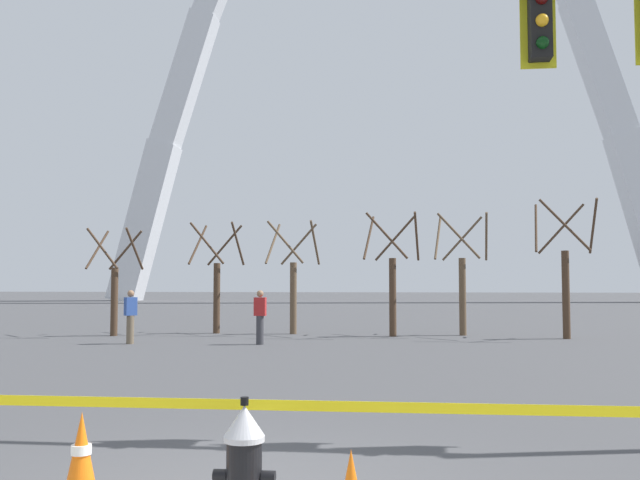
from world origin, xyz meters
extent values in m
cylinder|color=#B7B7BC|center=(0.18, -0.92, 0.69)|extent=(0.30, 0.30, 0.04)
cone|color=#B7B7BC|center=(0.18, -0.92, 0.82)|extent=(0.30, 0.30, 0.22)
cylinder|color=black|center=(0.18, -0.92, 0.96)|extent=(0.06, 0.06, 0.06)
cylinder|color=black|center=(0.00, -0.92, 0.42)|extent=(0.10, 0.09, 0.09)
cylinder|color=black|center=(0.36, -0.92, 0.42)|extent=(0.10, 0.09, 0.09)
cylinder|color=black|center=(0.18, -0.64, 0.33)|extent=(0.15, 0.03, 0.15)
cube|color=yellow|center=(0.45, -0.68, 0.89)|extent=(5.51, 0.06, 0.08)
cone|color=orange|center=(-1.38, -0.26, 0.38)|extent=(0.28, 0.28, 0.70)
cylinder|color=white|center=(-1.38, -0.26, 0.42)|extent=(0.17, 0.17, 0.08)
cube|color=black|center=(3.08, 2.79, 5.05)|extent=(0.26, 0.24, 0.90)
cube|color=gold|center=(3.08, 2.93, 5.05)|extent=(0.44, 0.03, 1.04)
sphere|color=orange|center=(3.08, 2.66, 5.05)|extent=(0.16, 0.16, 0.16)
sphere|color=black|center=(3.08, 2.66, 4.77)|extent=(0.16, 0.16, 0.16)
cube|color=silver|center=(-23.91, 60.28, 7.78)|extent=(6.74, 2.81, 16.36)
cube|color=silver|center=(-19.93, 60.28, 22.05)|extent=(6.47, 2.57, 13.82)
cube|color=silver|center=(19.93, 60.28, 22.05)|extent=(6.47, 2.57, 13.82)
cylinder|color=#473323|center=(-8.40, 16.86, 1.16)|extent=(0.24, 0.24, 2.33)
cylinder|color=#473323|center=(-9.11, 17.00, 2.96)|extent=(0.33, 1.26, 1.40)
cylinder|color=#473323|center=(-7.68, 16.78, 2.96)|extent=(0.21, 1.27, 1.40)
cylinder|color=#473323|center=(-8.33, 17.58, 2.96)|extent=(1.27, 0.21, 1.40)
cylinder|color=#473323|center=(-8.55, 16.15, 2.96)|extent=(1.26, 0.35, 1.40)
cylinder|color=#473323|center=(-5.22, 18.41, 1.26)|extent=(0.24, 0.24, 2.52)
cylinder|color=#473323|center=(-5.99, 18.57, 3.20)|extent=(0.35, 1.36, 1.51)
cylinder|color=#473323|center=(-4.45, 18.33, 3.20)|extent=(0.22, 1.37, 1.51)
cylinder|color=#473323|center=(-5.15, 19.19, 3.20)|extent=(1.37, 0.22, 1.51)
cylinder|color=#473323|center=(-5.39, 17.65, 3.20)|extent=(1.35, 0.37, 1.51)
cylinder|color=brown|center=(-2.44, 18.41, 1.27)|extent=(0.24, 0.24, 2.53)
cylinder|color=brown|center=(-3.21, 18.56, 3.22)|extent=(0.35, 1.37, 1.52)
cylinder|color=brown|center=(-1.66, 18.33, 3.22)|extent=(0.22, 1.38, 1.52)
cylinder|color=brown|center=(-2.36, 19.19, 3.22)|extent=(1.38, 0.22, 1.52)
cylinder|color=brown|center=(-2.61, 17.64, 3.22)|extent=(1.36, 0.38, 1.52)
cylinder|color=#473323|center=(1.08, 17.71, 1.32)|extent=(0.24, 0.24, 2.65)
cylinder|color=#473323|center=(0.27, 17.87, 3.37)|extent=(0.36, 1.42, 1.58)
cylinder|color=#473323|center=(1.90, 17.63, 3.37)|extent=(0.22, 1.44, 1.58)
cylinder|color=#473323|center=(1.16, 18.53, 3.37)|extent=(1.44, 0.22, 1.58)
cylinder|color=#473323|center=(0.90, 16.91, 3.37)|extent=(1.42, 0.39, 1.58)
cylinder|color=brown|center=(3.47, 18.42, 1.33)|extent=(0.24, 0.24, 2.66)
cylinder|color=brown|center=(2.66, 18.58, 3.39)|extent=(0.36, 1.43, 1.59)
cylinder|color=brown|center=(4.30, 18.34, 3.39)|extent=(0.22, 1.45, 1.59)
cylinder|color=brown|center=(3.55, 19.24, 3.39)|extent=(1.45, 0.22, 1.59)
cylinder|color=brown|center=(3.29, 17.61, 3.39)|extent=(1.43, 0.39, 1.59)
cylinder|color=#473323|center=(6.68, 17.32, 1.43)|extent=(0.24, 0.24, 2.85)
cylinder|color=#473323|center=(5.80, 17.50, 3.63)|extent=(0.38, 1.53, 1.70)
cylinder|color=#473323|center=(7.56, 17.24, 3.63)|extent=(0.23, 1.54, 1.70)
cylinder|color=#473323|center=(6.76, 18.21, 3.63)|extent=(1.54, 0.23, 1.70)
cylinder|color=#473323|center=(6.48, 16.46, 3.63)|extent=(1.53, 0.41, 1.70)
cylinder|color=#38383D|center=(-2.78, 14.19, 0.42)|extent=(0.22, 0.22, 0.84)
cube|color=#B22323|center=(-2.78, 14.19, 1.11)|extent=(0.35, 0.22, 0.54)
sphere|color=#936B4C|center=(-2.78, 14.19, 1.49)|extent=(0.20, 0.20, 0.20)
cylinder|color=brown|center=(-6.65, 13.95, 0.42)|extent=(0.22, 0.22, 0.84)
cube|color=#2D4C99|center=(-6.65, 13.95, 1.11)|extent=(0.38, 0.38, 0.54)
sphere|color=#936B4C|center=(-6.65, 13.95, 1.49)|extent=(0.20, 0.20, 0.20)
camera|label=1|loc=(1.31, -5.94, 1.83)|focal=38.87mm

